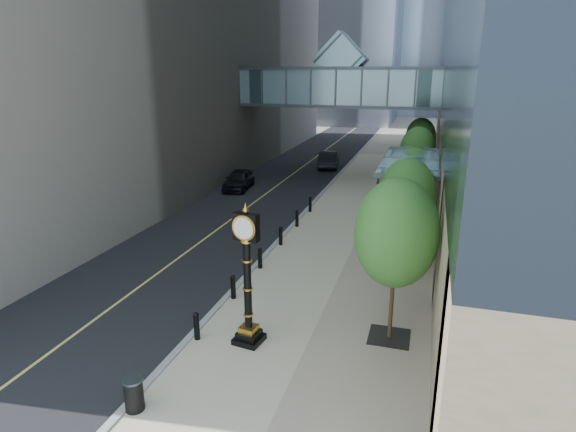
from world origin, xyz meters
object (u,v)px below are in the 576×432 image
object	(u,v)px
car_far	(329,159)
street_clock	(248,286)
trash_bin	(134,395)
pedestrian	(408,237)
car_near	(239,179)

from	to	relation	value
car_far	street_clock	bearing A→B (deg)	89.37
street_clock	trash_bin	size ratio (longest dim) A/B	5.28
pedestrian	car_near	bearing A→B (deg)	-43.51
trash_bin	pedestrian	size ratio (longest dim) A/B	0.53
street_clock	pedestrian	xyz separation A→B (m)	(4.68, 9.98, -1.21)
trash_bin	car_far	size ratio (longest dim) A/B	0.19
trash_bin	car_near	world-z (taller)	car_near
street_clock	trash_bin	xyz separation A→B (m)	(-1.76, -4.05, -1.61)
street_clock	car_near	world-z (taller)	street_clock
trash_bin	pedestrian	bearing A→B (deg)	65.31
car_near	trash_bin	bearing A→B (deg)	-81.02
car_near	car_far	distance (m)	11.41
trash_bin	car_near	size ratio (longest dim) A/B	0.21
trash_bin	car_far	bearing A→B (deg)	93.14
pedestrian	car_far	size ratio (longest dim) A/B	0.36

